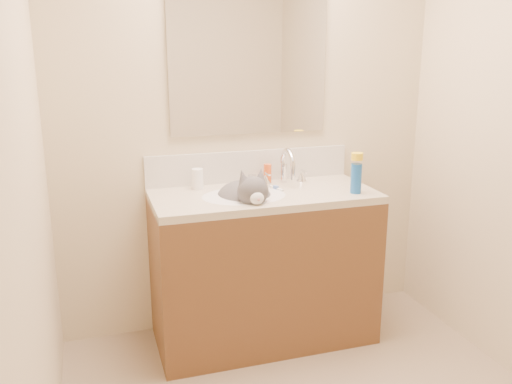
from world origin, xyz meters
TOP-DOWN VIEW (x-y plane):
  - room_shell at (0.00, 0.00)m, footprint 2.24×2.54m
  - vanity_cabinet at (0.00, 0.97)m, footprint 1.20×0.55m
  - counter_slab at (0.00, 0.97)m, footprint 1.20×0.55m
  - basin at (-0.12, 0.94)m, footprint 0.45×0.36m
  - faucet at (0.18, 1.11)m, footprint 0.28×0.20m
  - cat at (-0.11, 0.95)m, footprint 0.35×0.43m
  - backsplash at (0.00, 1.24)m, footprint 1.20×0.02m
  - mirror at (0.00, 1.24)m, footprint 0.90×0.02m
  - pill_bottle at (-0.32, 1.15)m, footprint 0.07×0.07m
  - pill_label at (-0.32, 1.15)m, footprint 0.06×0.06m
  - silver_jar at (-0.01, 1.16)m, footprint 0.06×0.06m
  - amber_bottle at (0.09, 1.17)m, footprint 0.05×0.05m
  - toothbrush at (0.09, 1.03)m, footprint 0.05×0.13m
  - toothbrush_head at (0.09, 1.03)m, footprint 0.03×0.04m
  - spray_can at (0.46, 0.82)m, footprint 0.07×0.07m
  - spray_cap at (0.46, 0.82)m, footprint 0.08×0.08m

SIDE VIEW (x-z plane):
  - vanity_cabinet at x=0.00m, z-range 0.00..0.82m
  - basin at x=-0.12m, z-range 0.72..0.86m
  - cat at x=-0.11m, z-range 0.67..1.00m
  - counter_slab at x=0.00m, z-range 0.82..0.86m
  - toothbrush at x=0.09m, z-range 0.86..0.87m
  - toothbrush_head at x=0.09m, z-range 0.86..0.88m
  - silver_jar at x=-0.01m, z-range 0.86..0.92m
  - pill_label at x=-0.32m, z-range 0.89..0.92m
  - amber_bottle at x=0.09m, z-range 0.86..0.97m
  - pill_bottle at x=-0.32m, z-range 0.86..0.97m
  - spray_can at x=0.46m, z-range 0.86..1.02m
  - faucet at x=0.18m, z-range 0.84..1.05m
  - backsplash at x=0.00m, z-range 0.86..1.04m
  - spray_cap at x=0.46m, z-range 1.04..1.08m
  - room_shell at x=0.00m, z-range 0.23..2.75m
  - mirror at x=0.00m, z-range 1.14..1.94m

